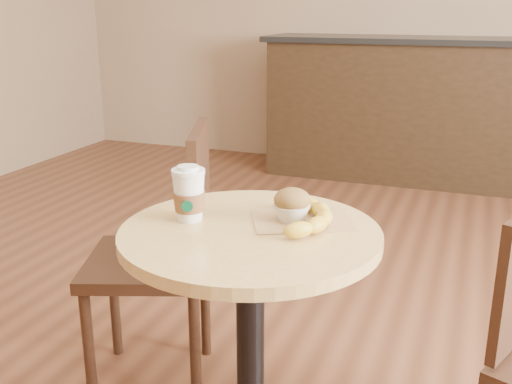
# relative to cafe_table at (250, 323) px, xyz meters

# --- Properties ---
(cafe_table) EXTENTS (0.62, 0.62, 0.75)m
(cafe_table) POSITION_rel_cafe_table_xyz_m (0.00, 0.00, 0.00)
(cafe_table) COLOR black
(cafe_table) RESTS_ON ground
(chair_left) EXTENTS (0.50, 0.50, 0.90)m
(chair_left) POSITION_rel_cafe_table_xyz_m (-0.43, 0.36, -0.01)
(chair_left) COLOR #331D11
(chair_left) RESTS_ON ground
(service_counter) EXTENTS (2.30, 0.65, 1.04)m
(service_counter) POSITION_rel_cafe_table_xyz_m (0.07, 3.30, 0.02)
(service_counter) COLOR black
(service_counter) RESTS_ON ground
(kraft_bag) EXTENTS (0.29, 0.27, 0.00)m
(kraft_bag) POSITION_rel_cafe_table_xyz_m (0.10, 0.10, 0.25)
(kraft_bag) COLOR #A37C4F
(kraft_bag) RESTS_ON cafe_table
(coffee_cup) EXTENTS (0.08, 0.08, 0.14)m
(coffee_cup) POSITION_rel_cafe_table_xyz_m (-0.16, 0.01, 0.31)
(coffee_cup) COLOR silver
(coffee_cup) RESTS_ON cafe_table
(muffin) EXTENTS (0.09, 0.09, 0.08)m
(muffin) POSITION_rel_cafe_table_xyz_m (0.08, 0.09, 0.29)
(muffin) COLOR silver
(muffin) RESTS_ON kraft_bag
(banana) EXTENTS (0.27, 0.31, 0.04)m
(banana) POSITION_rel_cafe_table_xyz_m (0.10, 0.08, 0.27)
(banana) COLOR gold
(banana) RESTS_ON kraft_bag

